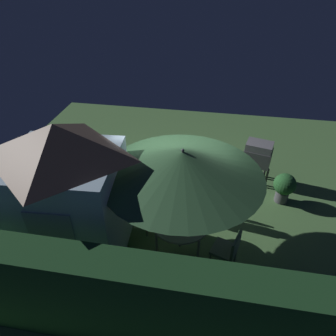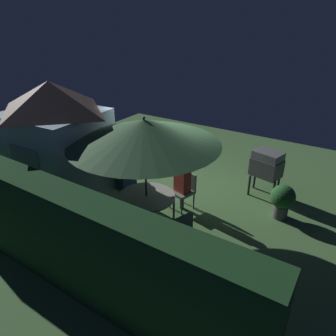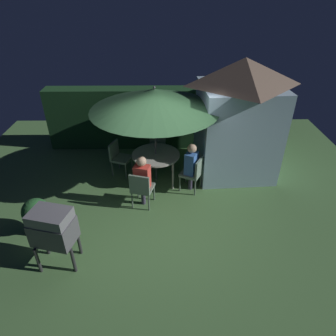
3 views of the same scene
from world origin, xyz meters
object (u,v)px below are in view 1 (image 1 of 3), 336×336
(chair_near_shed, at_px, (199,197))
(person_in_red, at_px, (199,191))
(chair_toward_hedge, at_px, (171,275))
(bbq_grill, at_px, (258,154))
(chair_far_side, at_px, (142,209))
(patio_umbrella, at_px, (182,163))
(person_in_blue, at_px, (144,201))
(potted_plant_by_shed, at_px, (284,186))
(chair_toward_house, at_px, (229,249))
(garden_shed, at_px, (69,195))
(patio_table, at_px, (180,223))

(chair_near_shed, relative_size, person_in_red, 0.71)
(chair_toward_hedge, distance_m, person_in_red, 2.17)
(bbq_grill, height_order, chair_far_side, bbq_grill)
(patio_umbrella, distance_m, person_in_blue, 1.69)
(chair_far_side, height_order, person_in_red, person_in_red)
(potted_plant_by_shed, height_order, person_in_blue, person_in_blue)
(chair_toward_house, bearing_deg, potted_plant_by_shed, -120.80)
(chair_far_side, xyz_separation_m, chair_toward_house, (-1.94, 0.82, 0.00))
(potted_plant_by_shed, bearing_deg, chair_far_side, 23.81)
(patio_umbrella, height_order, person_in_red, patio_umbrella)
(person_in_red, bearing_deg, patio_umbrella, 74.42)
(garden_shed, distance_m, person_in_red, 2.86)
(potted_plant_by_shed, bearing_deg, person_in_blue, 24.87)
(chair_toward_house, bearing_deg, chair_near_shed, -64.18)
(chair_near_shed, bearing_deg, chair_toward_house, 115.82)
(patio_umbrella, distance_m, bbq_grill, 3.48)
(chair_toward_house, height_order, person_in_red, person_in_red)
(chair_toward_hedge, bearing_deg, chair_toward_house, -142.77)
(chair_near_shed, relative_size, person_in_blue, 0.71)
(chair_near_shed, bearing_deg, garden_shed, 32.82)
(chair_near_shed, bearing_deg, potted_plant_by_shed, -158.03)
(person_in_red, bearing_deg, bbq_grill, -129.90)
(patio_table, distance_m, chair_far_side, 1.06)
(bbq_grill, height_order, chair_near_shed, bbq_grill)
(patio_umbrella, relative_size, potted_plant_by_shed, 3.66)
(chair_far_side, height_order, person_in_blue, person_in_blue)
(chair_far_side, bearing_deg, potted_plant_by_shed, -156.19)
(bbq_grill, height_order, potted_plant_by_shed, bbq_grill)
(person_in_red, bearing_deg, potted_plant_by_shed, -156.31)
(person_in_blue, bearing_deg, person_in_red, -153.03)
(garden_shed, height_order, chair_toward_hedge, garden_shed)
(patio_table, xyz_separation_m, bbq_grill, (-1.71, -2.72, 0.15))
(person_in_red, relative_size, person_in_blue, 1.00)
(chair_far_side, xyz_separation_m, chair_toward_hedge, (-0.92, 1.60, 0.00))
(person_in_red, bearing_deg, chair_near_shed, -105.58)
(chair_toward_hedge, bearing_deg, chair_far_side, -60.13)
(chair_far_side, relative_size, person_in_red, 0.71)
(patio_table, xyz_separation_m, chair_near_shed, (-0.30, -1.09, -0.18))
(patio_table, xyz_separation_m, patio_umbrella, (-0.00, -0.00, 1.48))
(bbq_grill, distance_m, person_in_red, 2.23)
(garden_shed, xyz_separation_m, potted_plant_by_shed, (-4.43, -2.36, -1.05))
(garden_shed, xyz_separation_m, patio_table, (-2.07, -0.44, -0.82))
(patio_table, relative_size, person_in_red, 0.95)
(bbq_grill, bearing_deg, chair_near_shed, 49.16)
(patio_table, relative_size, chair_near_shed, 1.34)
(chair_near_shed, xyz_separation_m, chair_far_side, (1.24, 0.62, 0.00))
(patio_table, distance_m, chair_toward_house, 1.08)
(chair_toward_house, xyz_separation_m, person_in_blue, (1.86, -0.78, 0.26))
(patio_umbrella, bearing_deg, potted_plant_by_shed, -140.85)
(potted_plant_by_shed, xyz_separation_m, person_in_red, (2.08, 0.91, 0.31))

